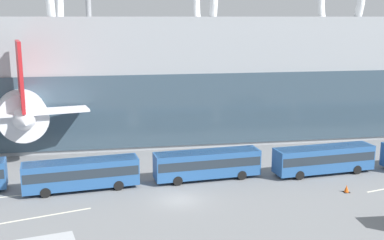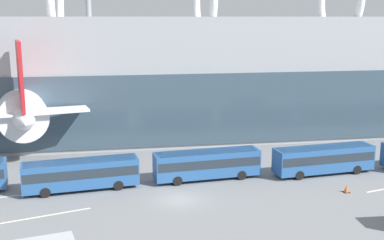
% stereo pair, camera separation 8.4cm
% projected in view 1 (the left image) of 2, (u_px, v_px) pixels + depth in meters
% --- Properties ---
extents(ground_plane, '(440.00, 440.00, 0.00)m').
position_uv_depth(ground_plane, '(180.00, 199.00, 45.69)').
color(ground_plane, slate).
extents(airliner_at_gate_near, '(42.74, 40.66, 14.41)m').
position_uv_depth(airliner_at_gate_near, '(17.00, 98.00, 69.40)').
color(airliner_at_gate_near, white).
rests_on(airliner_at_gate_near, ground_plane).
extents(airliner_at_gate_far, '(34.15, 36.41, 16.03)m').
position_uv_depth(airliner_at_gate_far, '(296.00, 82.00, 87.73)').
color(airliner_at_gate_far, silver).
rests_on(airliner_at_gate_far, ground_plane).
extents(shuttle_bus_1, '(11.54, 3.88, 3.06)m').
position_uv_depth(shuttle_bus_1, '(81.00, 173.00, 47.85)').
color(shuttle_bus_1, '#285693').
rests_on(shuttle_bus_1, ground_plane).
extents(shuttle_bus_2, '(11.50, 3.55, 3.06)m').
position_uv_depth(shuttle_bus_2, '(207.00, 163.00, 51.09)').
color(shuttle_bus_2, '#285693').
rests_on(shuttle_bus_2, ground_plane).
extents(shuttle_bus_3, '(11.52, 3.70, 3.06)m').
position_uv_depth(shuttle_bus_3, '(324.00, 158.00, 52.88)').
color(shuttle_bus_3, '#285693').
rests_on(shuttle_bus_3, ground_plane).
extents(floodlight_mast, '(2.74, 2.74, 26.62)m').
position_uv_depth(floodlight_mast, '(89.00, 18.00, 60.76)').
color(floodlight_mast, gray).
rests_on(floodlight_mast, ground_plane).
extents(lane_stripe_1, '(11.04, 3.45, 0.01)m').
position_uv_depth(lane_stripe_1, '(25.00, 219.00, 41.16)').
color(lane_stripe_1, silver).
rests_on(lane_stripe_1, ground_plane).
extents(traffic_cone_0, '(0.63, 0.63, 0.74)m').
position_uv_depth(traffic_cone_0, '(347.00, 189.00, 47.53)').
color(traffic_cone_0, black).
rests_on(traffic_cone_0, ground_plane).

